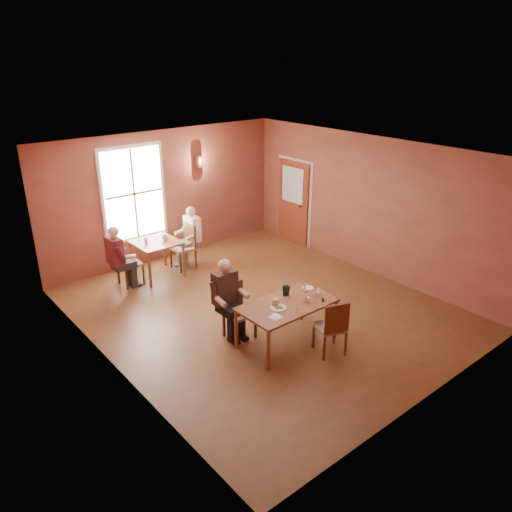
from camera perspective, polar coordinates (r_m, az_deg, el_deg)
ground at (r=9.65m, az=0.76°, el=-6.12°), size 6.00×7.00×0.01m
wall_back at (r=11.78m, az=-10.34°, el=6.80°), size 6.00×0.04×3.00m
wall_front at (r=6.97m, az=19.83°, el=-5.62°), size 6.00×0.04×3.00m
wall_left at (r=7.59m, az=-16.77°, el=-2.86°), size 0.04×7.00×3.00m
wall_right at (r=11.11m, az=12.76°, el=5.63°), size 0.04×7.00×3.00m
ceiling at (r=8.62m, az=0.86°, el=11.65°), size 6.00×7.00×0.04m
window at (r=11.34m, az=-13.80°, el=6.94°), size 1.36×0.10×1.96m
door at (r=12.66m, az=4.25°, el=6.09°), size 0.12×1.04×2.10m
wall_sconce at (r=11.99m, az=-6.54°, el=10.73°), size 0.16×0.16×0.28m
main_table at (r=8.47m, az=3.53°, el=-7.69°), size 1.60×0.90×0.75m
chair_diner_main at (r=8.56m, az=-1.90°, el=-6.44°), size 0.43×0.43×0.97m
diner_main at (r=8.45m, az=-1.79°, el=-5.37°), size 0.54×0.54×1.36m
chair_empty at (r=8.25m, az=8.47°, el=-7.91°), size 0.55×0.55×0.97m
plate_food at (r=8.12m, az=2.57°, el=-5.92°), size 0.32×0.32×0.03m
sandwich at (r=8.17m, az=2.25°, el=-5.39°), size 0.12×0.12×0.11m
goblet_a at (r=8.59m, az=5.47°, el=-3.76°), size 0.09×0.09×0.17m
goblet_b at (r=8.55m, az=6.94°, el=-3.98°), size 0.08×0.08×0.18m
goblet_c at (r=8.32m, az=5.88°, el=-4.65°), size 0.09×0.09×0.19m
menu_stand at (r=8.50m, az=3.47°, el=-3.96°), size 0.12×0.08×0.18m
knife at (r=8.05m, az=4.55°, el=-6.36°), size 0.18×0.12×0.00m
napkin at (r=7.88m, az=2.23°, el=-6.97°), size 0.20×0.20×0.01m
side_plate at (r=8.83m, az=6.07°, el=-3.63°), size 0.18×0.18×0.01m
sunglasses at (r=8.44m, az=7.64°, el=-5.00°), size 0.12×0.11×0.02m
second_table at (r=11.09m, az=-11.20°, el=-0.31°), size 0.91×0.91×0.80m
chair_diner_white at (r=11.34m, az=-8.38°, el=1.01°), size 0.45×0.45×1.02m
diner_white at (r=11.30m, az=-8.29°, el=1.77°), size 0.53×0.53×1.32m
chair_diner_maroon at (r=10.80m, az=-14.23°, el=-0.76°), size 0.43×0.43×0.97m
diner_maroon at (r=10.72m, az=-14.47°, el=0.12°), size 0.54×0.54×1.34m
cup_a at (r=10.95m, az=-10.37°, el=2.02°), size 0.15×0.15×0.11m
cup_b at (r=10.92m, az=-12.47°, el=1.75°), size 0.10×0.10×0.10m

